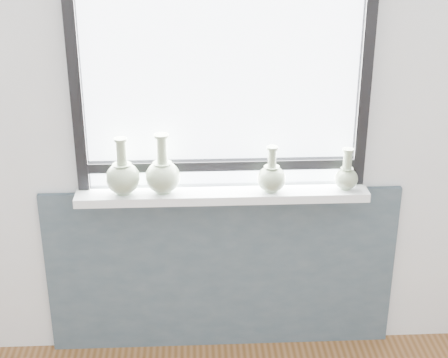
{
  "coord_description": "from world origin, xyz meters",
  "views": [
    {
      "loc": [
        -0.13,
        -1.12,
        2.18
      ],
      "look_at": [
        0.0,
        1.55,
        1.02
      ],
      "focal_mm": 55.0,
      "sensor_mm": 36.0,
      "label": 1
    }
  ],
  "objects_px": {
    "vase_b": "(163,174)",
    "vase_c": "(271,177)",
    "vase_a": "(123,176)",
    "vase_d": "(346,176)",
    "windowsill": "(222,193)"
  },
  "relations": [
    {
      "from": "vase_b",
      "to": "vase_c",
      "type": "bearing_deg",
      "value": -1.85
    },
    {
      "from": "vase_a",
      "to": "vase_d",
      "type": "bearing_deg",
      "value": -0.21
    },
    {
      "from": "vase_b",
      "to": "vase_a",
      "type": "bearing_deg",
      "value": -178.8
    },
    {
      "from": "windowsill",
      "to": "vase_d",
      "type": "height_order",
      "value": "vase_d"
    },
    {
      "from": "windowsill",
      "to": "vase_b",
      "type": "xyz_separation_m",
      "value": [
        -0.27,
        -0.01,
        0.11
      ]
    },
    {
      "from": "vase_a",
      "to": "vase_d",
      "type": "relative_size",
      "value": 1.34
    },
    {
      "from": "windowsill",
      "to": "vase_c",
      "type": "relative_size",
      "value": 6.18
    },
    {
      "from": "windowsill",
      "to": "vase_d",
      "type": "distance_m",
      "value": 0.57
    },
    {
      "from": "windowsill",
      "to": "vase_b",
      "type": "relative_size",
      "value": 4.82
    },
    {
      "from": "windowsill",
      "to": "vase_a",
      "type": "xyz_separation_m",
      "value": [
        -0.44,
        -0.02,
        0.1
      ]
    },
    {
      "from": "vase_c",
      "to": "vase_d",
      "type": "height_order",
      "value": "vase_c"
    },
    {
      "from": "vase_d",
      "to": "vase_b",
      "type": "bearing_deg",
      "value": 179.49
    },
    {
      "from": "vase_b",
      "to": "vase_c",
      "type": "height_order",
      "value": "vase_b"
    },
    {
      "from": "vase_d",
      "to": "vase_a",
      "type": "bearing_deg",
      "value": 179.79
    },
    {
      "from": "vase_d",
      "to": "vase_c",
      "type": "bearing_deg",
      "value": -178.58
    }
  ]
}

